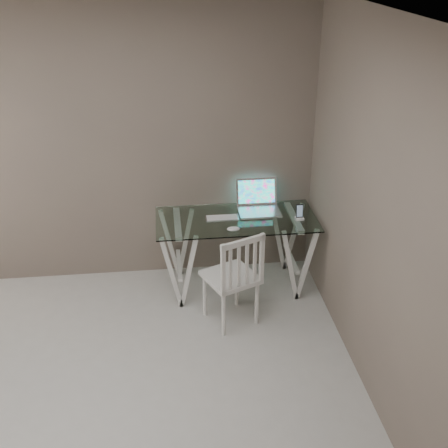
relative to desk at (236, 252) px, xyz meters
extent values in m
plane|color=#AAA8A3|center=(-1.20, -1.85, -0.38)|extent=(4.50, 4.50, 0.00)
cube|color=white|center=(-1.20, -1.85, 2.32)|extent=(4.00, 4.50, 0.02)
cube|color=#695C52|center=(-1.20, 0.40, 0.97)|extent=(4.00, 0.02, 2.70)
cube|color=#695C52|center=(0.80, -1.85, 0.97)|extent=(0.02, 4.50, 2.70)
cube|color=silver|center=(0.00, 0.00, 0.36)|extent=(1.50, 0.70, 0.01)
cube|color=silver|center=(-0.55, 0.00, -0.02)|extent=(0.24, 0.62, 0.72)
cube|color=silver|center=(0.55, 0.00, -0.02)|extent=(0.24, 0.62, 0.72)
cube|color=silver|center=(-0.12, -0.53, 0.06)|extent=(0.55, 0.55, 0.04)
cylinder|color=silver|center=(-0.21, -0.76, -0.17)|extent=(0.04, 0.04, 0.43)
cylinder|color=silver|center=(0.10, -0.62, -0.17)|extent=(0.04, 0.04, 0.43)
cylinder|color=silver|center=(-0.34, -0.45, -0.17)|extent=(0.04, 0.04, 0.43)
cylinder|color=silver|center=(-0.03, -0.31, -0.17)|extent=(0.04, 0.04, 0.43)
cube|color=silver|center=(-0.04, -0.71, 0.30)|extent=(0.39, 0.19, 0.47)
cube|color=silver|center=(0.24, 0.11, 0.37)|extent=(0.40, 0.27, 0.02)
cube|color=#19D899|center=(0.24, 0.29, 0.51)|extent=(0.40, 0.10, 0.25)
cube|color=silver|center=(-0.13, 0.02, 0.37)|extent=(0.31, 0.13, 0.01)
ellipsoid|color=silver|center=(-0.06, -0.24, 0.38)|extent=(0.12, 0.07, 0.04)
cube|color=white|center=(0.58, -0.08, 0.37)|extent=(0.08, 0.08, 0.02)
cube|color=black|center=(0.58, -0.07, 0.44)|extent=(0.06, 0.03, 0.13)
camera|label=1|loc=(-0.65, -4.65, 2.69)|focal=45.00mm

